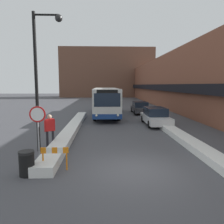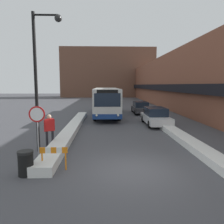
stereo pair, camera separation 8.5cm
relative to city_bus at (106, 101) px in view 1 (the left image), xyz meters
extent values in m
plane|color=#47474C|center=(0.93, -15.98, -1.68)|extent=(160.00, 160.00, 0.00)
cube|color=brown|center=(10.93, 8.02, 2.21)|extent=(5.00, 60.00, 7.77)
cube|color=black|center=(8.18, 8.02, 1.37)|extent=(0.50, 60.00, 0.90)
cube|color=brown|center=(0.93, 39.18, 5.11)|extent=(26.00, 8.00, 13.58)
cube|color=silver|center=(-2.67, -8.34, -1.48)|extent=(0.90, 16.45, 0.40)
cube|color=silver|center=(4.53, -10.07, -1.49)|extent=(0.90, 18.28, 0.36)
cube|color=silver|center=(0.00, 0.01, 0.08)|extent=(2.56, 11.65, 2.57)
cube|color=navy|center=(0.00, 0.01, -0.98)|extent=(2.58, 11.67, 0.45)
cube|color=#192333|center=(0.00, 0.01, 0.44)|extent=(2.58, 10.72, 0.71)
cube|color=#192333|center=(0.00, -5.83, 0.47)|extent=(2.25, 0.03, 1.15)
cube|color=black|center=(0.00, -5.83, 1.18)|extent=(1.79, 0.03, 0.28)
sphere|color=#F2EAC6|center=(-0.92, -5.84, -0.85)|extent=(0.20, 0.20, 0.20)
sphere|color=#F2EAC6|center=(0.92, -5.84, -0.85)|extent=(0.20, 0.20, 0.20)
cylinder|color=black|center=(-1.16, -3.61, -1.12)|extent=(0.28, 1.11, 1.11)
cylinder|color=black|center=(1.16, -3.61, -1.12)|extent=(0.28, 1.11, 1.11)
cylinder|color=black|center=(-1.16, 3.62, -1.12)|extent=(0.28, 1.11, 1.11)
cylinder|color=black|center=(1.16, 3.62, -1.12)|extent=(0.28, 1.11, 1.11)
cube|color=silver|center=(4.13, -6.00, -1.15)|extent=(1.81, 4.66, 0.57)
cube|color=#192333|center=(4.13, -5.88, -0.53)|extent=(1.59, 2.56, 0.67)
cylinder|color=black|center=(4.96, -7.44, -1.37)|extent=(0.20, 0.61, 0.61)
cylinder|color=black|center=(3.31, -7.44, -1.37)|extent=(0.20, 0.61, 0.61)
cylinder|color=black|center=(4.96, -4.56, -1.37)|extent=(0.20, 0.61, 0.61)
cylinder|color=black|center=(3.31, -4.56, -1.37)|extent=(0.20, 0.61, 0.61)
cube|color=#38383D|center=(4.13, 1.62, -1.17)|extent=(1.78, 4.37, 0.53)
cube|color=#192333|center=(4.13, 1.73, -0.58)|extent=(1.57, 2.40, 0.63)
cylinder|color=black|center=(4.94, 0.26, -1.37)|extent=(0.20, 0.61, 0.61)
cylinder|color=black|center=(3.32, 0.26, -1.37)|extent=(0.20, 0.61, 0.61)
cylinder|color=black|center=(4.94, 2.97, -1.37)|extent=(0.20, 0.61, 0.61)
cylinder|color=black|center=(3.32, 2.97, -1.37)|extent=(0.20, 0.61, 0.61)
cylinder|color=gray|center=(-3.44, -14.03, -0.46)|extent=(0.07, 0.07, 2.42)
cylinder|color=red|center=(-3.44, -14.05, 0.37)|extent=(0.76, 0.03, 0.76)
cylinder|color=white|center=(-3.44, -14.07, 0.37)|extent=(0.62, 0.02, 0.62)
cylinder|color=black|center=(-3.70, -13.16, 1.78)|extent=(0.16, 0.16, 6.92)
cylinder|color=black|center=(-3.10, -13.16, 5.09)|extent=(1.20, 0.10, 0.10)
sphere|color=black|center=(-2.50, -13.16, 4.94)|extent=(0.36, 0.36, 0.36)
cylinder|color=#232328|center=(-3.44, -12.45, -1.23)|extent=(0.13, 0.13, 0.89)
cylinder|color=#232328|center=(-3.16, -12.31, -1.23)|extent=(0.13, 0.13, 0.89)
cube|color=red|center=(-3.30, -12.38, -0.45)|extent=(0.53, 0.42, 0.67)
sphere|color=beige|center=(-3.30, -12.38, 0.01)|extent=(0.25, 0.25, 0.25)
cylinder|color=red|center=(-3.51, -12.49, -0.48)|extent=(0.10, 0.10, 0.63)
cylinder|color=red|center=(-3.08, -12.27, -0.48)|extent=(0.10, 0.10, 0.63)
cylinder|color=black|center=(-3.26, -16.28, -1.25)|extent=(0.56, 0.56, 0.85)
cylinder|color=black|center=(-3.26, -16.28, -0.78)|extent=(0.59, 0.59, 0.10)
cylinder|color=orange|center=(-2.78, -15.79, -1.33)|extent=(0.06, 0.06, 0.70)
cylinder|color=orange|center=(-1.84, -15.79, -1.33)|extent=(0.06, 0.06, 0.70)
cube|color=orange|center=(-2.75, -15.79, -0.86)|extent=(0.22, 0.04, 0.24)
cube|color=white|center=(-2.53, -15.79, -0.86)|extent=(0.22, 0.04, 0.24)
cube|color=orange|center=(-2.31, -15.79, -0.86)|extent=(0.22, 0.04, 0.24)
cube|color=white|center=(-2.09, -15.79, -0.86)|extent=(0.22, 0.04, 0.24)
cube|color=orange|center=(-1.87, -15.79, -0.86)|extent=(0.22, 0.04, 0.24)
camera|label=1|loc=(-0.39, -24.30, 1.73)|focal=35.00mm
camera|label=2|loc=(-0.30, -24.31, 1.73)|focal=35.00mm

